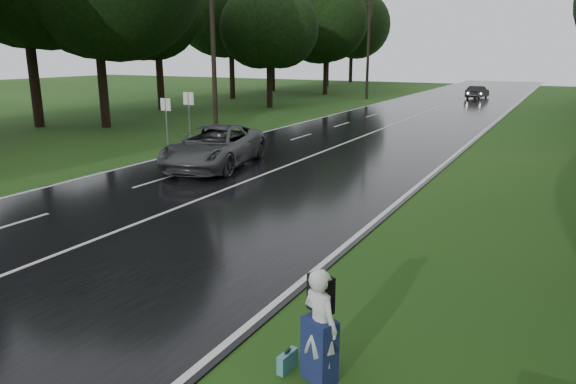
% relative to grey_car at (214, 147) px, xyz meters
% --- Properties ---
extents(ground, '(160.00, 160.00, 0.00)m').
position_rel_grey_car_xyz_m(ground, '(2.60, -11.09, -0.89)').
color(ground, '#234815').
rests_on(ground, ground).
extents(road, '(12.00, 140.00, 0.04)m').
position_rel_grey_car_xyz_m(road, '(2.60, 8.91, -0.87)').
color(road, black).
rests_on(road, ground).
extents(lane_center, '(0.12, 140.00, 0.01)m').
position_rel_grey_car_xyz_m(lane_center, '(2.60, 8.91, -0.84)').
color(lane_center, silver).
rests_on(lane_center, road).
extents(grey_car, '(4.07, 6.55, 1.69)m').
position_rel_grey_car_xyz_m(grey_car, '(0.00, 0.00, 0.00)').
color(grey_car, '#414345').
rests_on(grey_car, road).
extents(far_car, '(1.94, 4.02, 1.27)m').
position_rel_grey_car_xyz_m(far_car, '(4.06, 41.11, -0.21)').
color(far_car, black).
rests_on(far_car, road).
extents(hitchhiker, '(0.75, 0.73, 1.75)m').
position_rel_grey_car_xyz_m(hitchhiker, '(10.12, -11.44, -0.08)').
color(hitchhiker, silver).
rests_on(hitchhiker, ground).
extents(suitcase, '(0.16, 0.42, 0.29)m').
position_rel_grey_car_xyz_m(suitcase, '(9.60, -11.46, -0.74)').
color(suitcase, teal).
rests_on(suitcase, ground).
extents(utility_pole_mid, '(1.80, 0.28, 9.81)m').
position_rel_grey_car_xyz_m(utility_pole_mid, '(-5.90, 8.36, -0.89)').
color(utility_pole_mid, black).
rests_on(utility_pole_mid, ground).
extents(utility_pole_far, '(1.80, 0.28, 10.36)m').
position_rel_grey_car_xyz_m(utility_pole_far, '(-5.90, 34.85, -0.89)').
color(utility_pole_far, black).
rests_on(utility_pole_far, ground).
extents(road_sign_a, '(0.60, 0.10, 2.51)m').
position_rel_grey_car_xyz_m(road_sign_a, '(-4.60, 2.45, -0.89)').
color(road_sign_a, white).
rests_on(road_sign_a, ground).
extents(road_sign_b, '(0.65, 0.10, 2.69)m').
position_rel_grey_car_xyz_m(road_sign_b, '(-4.60, 4.23, -0.89)').
color(road_sign_b, white).
rests_on(road_sign_b, ground).
extents(tree_left_d, '(10.54, 10.54, 16.46)m').
position_rel_grey_car_xyz_m(tree_left_d, '(-13.47, 6.83, -0.89)').
color(tree_left_d, black).
rests_on(tree_left_d, ground).
extents(tree_left_e, '(7.89, 7.89, 12.33)m').
position_rel_grey_car_xyz_m(tree_left_e, '(-10.51, 22.82, -0.89)').
color(tree_left_e, black).
rests_on(tree_left_e, ground).
extents(tree_left_f, '(9.00, 9.00, 14.06)m').
position_rel_grey_car_xyz_m(tree_left_f, '(-12.29, 38.66, -0.89)').
color(tree_left_f, black).
rests_on(tree_left_f, ground).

